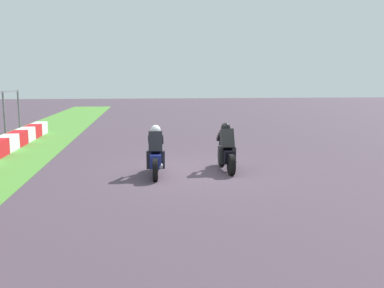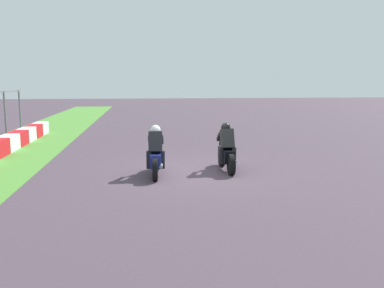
{
  "view_description": "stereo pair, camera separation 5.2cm",
  "coord_description": "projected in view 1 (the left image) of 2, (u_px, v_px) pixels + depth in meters",
  "views": [
    {
      "loc": [
        -12.38,
        1.55,
        2.76
      ],
      "look_at": [
        -0.13,
        -0.06,
        0.9
      ],
      "focal_mm": 38.24,
      "sensor_mm": 36.0,
      "label": 1
    },
    {
      "loc": [
        -12.39,
        1.49,
        2.76
      ],
      "look_at": [
        -0.13,
        -0.06,
        0.9
      ],
      "focal_mm": 38.24,
      "sensor_mm": 36.0,
      "label": 2
    }
  ],
  "objects": [
    {
      "name": "rider_lane_a",
      "position": [
        226.0,
        151.0,
        12.89
      ],
      "size": [
        2.04,
        0.54,
        1.51
      ],
      "rotation": [
        0.0,
        0.0,
        0.01
      ],
      "color": "black",
      "rests_on": "ground_plane"
    },
    {
      "name": "ground_plane",
      "position": [
        189.0,
        172.0,
        12.75
      ],
      "size": [
        120.0,
        120.0,
        0.0
      ],
      "primitive_type": "plane",
      "color": "#483945"
    },
    {
      "name": "rider_lane_b",
      "position": [
        156.0,
        155.0,
        12.18
      ],
      "size": [
        2.04,
        0.55,
        1.51
      ],
      "rotation": [
        0.0,
        0.0,
        -0.07
      ],
      "color": "black",
      "rests_on": "ground_plane"
    }
  ]
}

